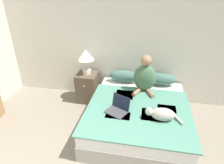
{
  "coord_description": "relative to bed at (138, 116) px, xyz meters",
  "views": [
    {
      "loc": [
        0.6,
        -0.52,
        2.37
      ],
      "look_at": [
        0.05,
        2.38,
        0.83
      ],
      "focal_mm": 32.0,
      "sensor_mm": 36.0,
      "label": 1
    }
  ],
  "objects": [
    {
      "name": "bed",
      "position": [
        0.0,
        0.0,
        0.0
      ],
      "size": [
        1.68,
        1.9,
        0.48
      ],
      "color": "#9E998E",
      "rests_on": "ground_plane"
    },
    {
      "name": "person_sitting",
      "position": [
        0.06,
        0.51,
        0.53
      ],
      "size": [
        0.42,
        0.41,
        0.7
      ],
      "color": "#476B4C",
      "rests_on": "bed"
    },
    {
      "name": "cat_tabby",
      "position": [
        0.35,
        -0.35,
        0.34
      ],
      "size": [
        0.57,
        0.2,
        0.2
      ],
      "rotation": [
        0.0,
        0.0,
        -3.12
      ],
      "color": "#A8A399",
      "rests_on": "bed"
    },
    {
      "name": "pillow_near",
      "position": [
        -0.37,
        0.8,
        0.36
      ],
      "size": [
        0.61,
        0.25,
        0.24
      ],
      "color": "#42665B",
      "rests_on": "bed"
    },
    {
      "name": "pillow_far",
      "position": [
        0.37,
        0.8,
        0.36
      ],
      "size": [
        0.61,
        0.25,
        0.24
      ],
      "color": "#42665B",
      "rests_on": "bed"
    },
    {
      "name": "nightstand",
      "position": [
        -1.13,
        0.72,
        0.07
      ],
      "size": [
        0.41,
        0.47,
        0.62
      ],
      "color": "brown",
      "rests_on": "ground_plane"
    },
    {
      "name": "laptop_open",
      "position": [
        -0.32,
        -0.26,
        0.29
      ],
      "size": [
        0.41,
        0.39,
        0.24
      ],
      "rotation": [
        0.0,
        0.0,
        -0.46
      ],
      "color": "#424247",
      "rests_on": "bed"
    },
    {
      "name": "table_lamp",
      "position": [
        -1.13,
        0.74,
        0.75
      ],
      "size": [
        0.33,
        0.33,
        0.51
      ],
      "color": "beige",
      "rests_on": "nightstand"
    },
    {
      "name": "wall_back",
      "position": [
        -0.52,
        1.02,
        1.04
      ],
      "size": [
        5.77,
        0.05,
        2.55
      ],
      "color": "beige",
      "rests_on": "ground_plane"
    }
  ]
}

